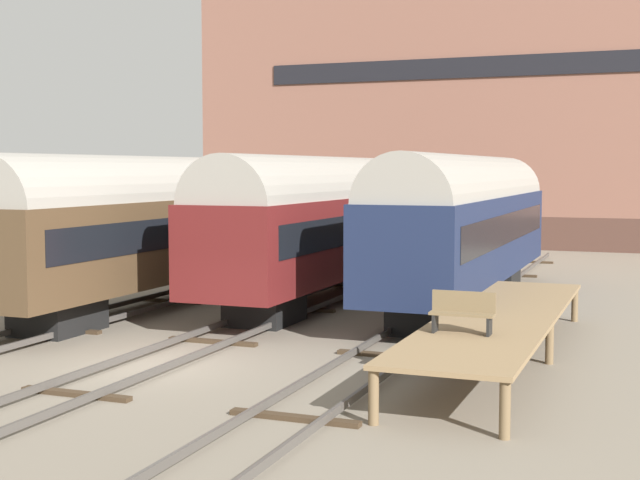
# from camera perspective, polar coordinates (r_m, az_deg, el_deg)

# --- Properties ---
(ground_plane) EXTENTS (200.00, 200.00, 0.00)m
(ground_plane) POSITION_cam_1_polar(r_m,az_deg,el_deg) (21.82, -10.62, -7.95)
(ground_plane) COLOR slate
(track_middle) EXTENTS (2.60, 60.00, 0.26)m
(track_middle) POSITION_cam_1_polar(r_m,az_deg,el_deg) (21.79, -10.63, -7.59)
(track_middle) COLOR #4C4742
(track_middle) RESTS_ON ground
(track_right) EXTENTS (2.60, 60.00, 0.26)m
(track_right) POSITION_cam_1_polar(r_m,az_deg,el_deg) (19.70, 1.78, -8.82)
(track_right) COLOR #4C4742
(track_right) RESTS_ON ground
(train_car_brown) EXTENTS (3.07, 17.92, 5.13)m
(train_car_brown) POSITION_cam_1_polar(r_m,az_deg,el_deg) (31.32, -10.00, 1.22)
(train_car_brown) COLOR black
(train_car_brown) RESTS_ON ground
(train_car_navy) EXTENTS (3.00, 16.90, 5.18)m
(train_car_navy) POSITION_cam_1_polar(r_m,az_deg,el_deg) (31.09, 9.34, 1.27)
(train_car_navy) COLOR black
(train_car_navy) RESTS_ON ground
(train_car_maroon) EXTENTS (3.05, 17.64, 5.14)m
(train_car_maroon) POSITION_cam_1_polar(r_m,az_deg,el_deg) (32.29, 0.70, 1.41)
(train_car_maroon) COLOR black
(train_car_maroon) RESTS_ON ground
(station_platform) EXTENTS (2.70, 13.15, 1.13)m
(station_platform) POSITION_cam_1_polar(r_m,az_deg,el_deg) (22.38, 11.44, -4.92)
(station_platform) COLOR #8C704C
(station_platform) RESTS_ON ground
(bench) EXTENTS (1.40, 0.40, 0.91)m
(bench) POSITION_cam_1_polar(r_m,az_deg,el_deg) (19.66, 9.12, -4.51)
(bench) COLOR brown
(bench) RESTS_ON station_platform
(warehouse_building) EXTENTS (34.60, 11.98, 19.29)m
(warehouse_building) POSITION_cam_1_polar(r_m,az_deg,el_deg) (59.51, 10.33, 9.28)
(warehouse_building) COLOR #4F342A
(warehouse_building) RESTS_ON ground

